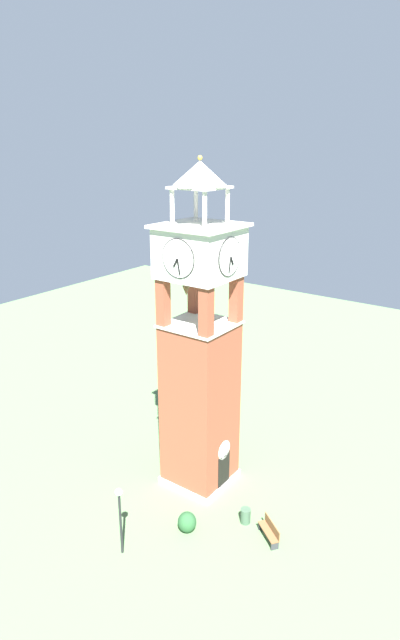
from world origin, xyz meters
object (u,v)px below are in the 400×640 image
(clock_tower, at_px, (200,362))
(lamp_post, at_px, (120,509))
(trash_bin, at_px, (245,516))
(park_bench, at_px, (270,531))

(clock_tower, bearing_deg, lamp_post, -177.11)
(clock_tower, distance_m, trash_bin, 8.25)
(park_bench, xyz_separation_m, lamp_post, (-4.91, 5.27, 2.05))
(clock_tower, xyz_separation_m, trash_bin, (-1.59, -4.04, -7.01))
(clock_tower, height_order, trash_bin, clock_tower)
(park_bench, xyz_separation_m, trash_bin, (0.31, 1.57, -0.08))
(clock_tower, xyz_separation_m, park_bench, (-1.90, -5.61, -6.93))
(clock_tower, xyz_separation_m, lamp_post, (-6.81, -0.34, -4.88))
(lamp_post, bearing_deg, clock_tower, 2.89)
(lamp_post, relative_size, trash_bin, 4.52)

